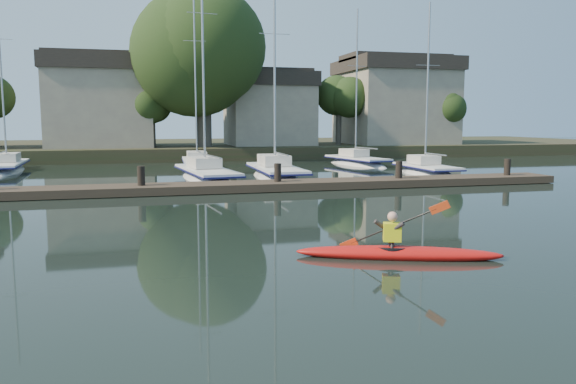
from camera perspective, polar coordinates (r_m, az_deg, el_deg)
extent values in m
plane|color=black|center=(11.47, 0.88, -8.57)|extent=(160.00, 160.00, 0.00)
ellipsoid|color=#B8160E|center=(13.16, 11.17, -6.17)|extent=(4.64, 2.22, 0.36)
cylinder|color=black|center=(13.12, 10.50, -5.68)|extent=(0.90, 0.90, 0.09)
imported|color=#2C2729|center=(13.04, 10.53, -4.07)|extent=(0.36, 0.43, 1.02)
cube|color=#CED013|center=(13.04, 10.54, -4.02)|extent=(0.47, 0.41, 0.42)
sphere|color=tan|center=(12.97, 10.57, -2.48)|extent=(0.23, 0.23, 0.23)
cube|color=#413225|center=(24.98, -7.76, 0.48)|extent=(34.00, 2.00, 0.35)
cylinder|color=black|center=(24.79, -14.66, 0.49)|extent=(0.32, 0.32, 1.80)
cylinder|color=black|center=(25.50, -1.05, 0.91)|extent=(0.32, 0.32, 1.80)
cylinder|color=black|center=(27.53, 11.18, 1.24)|extent=(0.32, 0.32, 1.80)
cylinder|color=black|center=(30.62, 21.34, 1.48)|extent=(0.32, 0.32, 1.80)
ellipsoid|color=white|center=(30.03, -8.27, 0.55)|extent=(3.13, 9.13, 1.89)
cube|color=white|center=(29.94, -8.30, 2.25)|extent=(2.84, 7.52, 0.14)
cube|color=#16164F|center=(29.94, -8.30, 2.10)|extent=(2.94, 7.71, 0.08)
cube|color=beige|center=(30.43, -8.55, 3.02)|extent=(1.68, 2.65, 0.55)
cylinder|color=#9EA0A5|center=(30.34, -8.66, 14.64)|extent=(0.12, 0.12, 12.93)
cylinder|color=#9EA0A5|center=(28.58, -7.72, 3.63)|extent=(0.48, 3.39, 0.08)
cylinder|color=#9EA0A5|center=(30.58, -8.72, 17.52)|extent=(1.58, 0.22, 0.03)
ellipsoid|color=white|center=(30.70, -1.23, 0.74)|extent=(2.30, 8.35, 1.98)
cube|color=white|center=(30.61, -1.23, 2.49)|extent=(2.18, 6.85, 0.15)
cube|color=#16164F|center=(30.62, -1.23, 2.33)|extent=(2.26, 7.02, 0.08)
cube|color=beige|center=(31.07, -1.44, 3.27)|extent=(1.49, 2.35, 0.57)
cylinder|color=#9EA0A5|center=(30.91, -1.37, 13.25)|extent=(0.12, 0.12, 11.44)
cylinder|color=#9EA0A5|center=(29.34, -0.70, 3.91)|extent=(0.13, 3.16, 0.08)
cylinder|color=#9EA0A5|center=(31.09, -1.38, 15.77)|extent=(1.66, 0.06, 0.03)
ellipsoid|color=white|center=(33.70, 13.85, 1.19)|extent=(2.00, 6.47, 1.75)
cube|color=white|center=(33.62, 13.90, 2.59)|extent=(1.90, 5.31, 0.13)
cube|color=#16164F|center=(33.63, 13.89, 2.47)|extent=(1.97, 5.44, 0.07)
cube|color=beige|center=(33.94, 13.61, 3.22)|extent=(1.31, 1.82, 0.51)
cylinder|color=#9EA0A5|center=(33.75, 13.99, 10.52)|extent=(0.11, 0.11, 9.21)
cylinder|color=#9EA0A5|center=(32.73, 14.73, 3.74)|extent=(0.10, 2.45, 0.07)
cylinder|color=#9EA0A5|center=(33.84, 14.05, 12.38)|extent=(1.47, 0.04, 0.03)
ellipsoid|color=white|center=(38.83, -26.64, 1.40)|extent=(2.45, 8.44, 1.76)
cube|color=white|center=(38.76, -26.71, 2.63)|extent=(2.26, 6.93, 0.13)
cube|color=#16164F|center=(38.77, -26.70, 2.52)|extent=(2.35, 7.11, 0.07)
cube|color=beige|center=(39.23, -26.63, 3.18)|extent=(1.44, 2.41, 0.51)
cylinder|color=#9EA0A5|center=(39.07, -27.17, 11.55)|extent=(0.11, 0.11, 12.04)
cylinder|color=#9EA0A5|center=(37.49, -27.05, 3.61)|extent=(0.27, 3.17, 0.07)
ellipsoid|color=white|center=(37.75, -9.19, 1.96)|extent=(2.27, 8.98, 1.69)
cube|color=white|center=(37.68, -9.21, 3.17)|extent=(2.11, 7.38, 0.12)
cube|color=#16164F|center=(37.69, -9.21, 3.06)|extent=(2.19, 7.56, 0.07)
cube|color=beige|center=(38.19, -9.26, 3.72)|extent=(1.36, 2.55, 0.49)
cylinder|color=#9EA0A5|center=(38.03, -9.43, 12.68)|extent=(0.11, 0.11, 12.47)
cylinder|color=#9EA0A5|center=(36.31, -9.13, 4.15)|extent=(0.22, 3.38, 0.07)
cylinder|color=#9EA0A5|center=(38.20, -9.48, 14.91)|extent=(1.42, 0.09, 0.03)
ellipsoid|color=white|center=(40.08, 7.02, 2.28)|extent=(3.24, 7.66, 1.76)
cube|color=white|center=(40.01, 7.04, 3.48)|extent=(2.91, 6.32, 0.13)
cube|color=#16164F|center=(40.02, 7.03, 3.37)|extent=(3.01, 6.48, 0.07)
cube|color=beige|center=(40.37, 6.71, 4.00)|extent=(1.65, 2.28, 0.51)
cylinder|color=#9EA0A5|center=(40.20, 6.98, 10.85)|extent=(0.11, 0.11, 10.21)
cylinder|color=#9EA0A5|center=(39.03, 7.92, 4.46)|extent=(0.57, 2.79, 0.07)
cylinder|color=#9EA0A5|center=(40.29, 7.01, 12.59)|extent=(1.47, 0.29, 0.03)
cube|color=#243018|center=(54.78, -11.59, 4.39)|extent=(90.00, 24.00, 1.00)
cube|color=gray|center=(48.73, -18.42, 7.94)|extent=(8.00, 8.00, 6.00)
cube|color=#302923|center=(48.93, -18.60, 12.15)|extent=(8.40, 8.40, 1.20)
cube|color=gray|center=(49.85, -1.98, 7.71)|extent=(7.00, 7.00, 5.00)
cube|color=#302923|center=(49.97, -2.00, 11.26)|extent=(7.35, 7.35, 1.20)
cube|color=gray|center=(53.79, 10.72, 8.35)|extent=(9.00, 9.00, 6.50)
cube|color=#302923|center=(54.01, 10.82, 12.44)|extent=(9.45, 9.45, 1.20)
cylinder|color=#504840|center=(45.90, -8.54, 7.67)|extent=(1.20, 1.20, 5.00)
sphere|color=black|center=(46.21, -8.66, 13.88)|extent=(8.50, 8.50, 8.50)
cylinder|color=#504840|center=(46.15, -13.55, 6.18)|extent=(0.38, 0.38, 2.80)
sphere|color=black|center=(46.16, -13.63, 8.91)|extent=(2.72, 2.72, 2.72)
cylinder|color=#504840|center=(50.09, 5.16, 6.65)|extent=(0.50, 0.50, 3.20)
sphere|color=black|center=(50.14, 5.19, 9.68)|extent=(3.57, 3.57, 3.57)
cylinder|color=#504840|center=(53.01, 16.00, 6.11)|extent=(0.41, 0.41, 2.60)
sphere|color=black|center=(53.02, 16.08, 8.43)|extent=(2.89, 2.89, 2.89)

